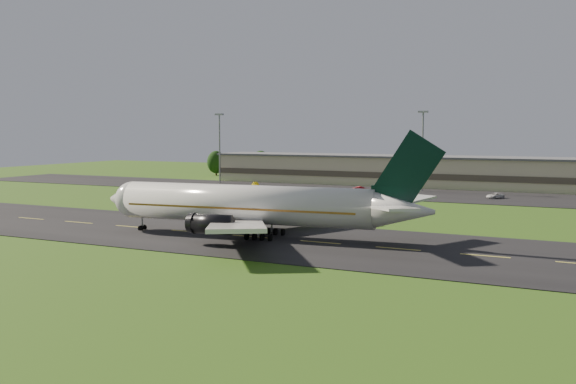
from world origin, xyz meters
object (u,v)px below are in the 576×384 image
at_px(service_vehicle_b, 361,190).
at_px(airliner, 251,205).
at_px(terminal, 442,172).
at_px(light_mast_west, 220,140).
at_px(service_vehicle_c, 495,196).
at_px(light_mast_centre, 423,141).
at_px(service_vehicle_a, 256,184).

bearing_deg(service_vehicle_b, airliner, 173.72).
distance_m(airliner, terminal, 96.30).
bearing_deg(terminal, light_mast_west, -165.24).
height_order(light_mast_west, service_vehicle_c, light_mast_west).
bearing_deg(light_mast_west, service_vehicle_c, -7.14).
height_order(airliner, light_mast_centre, light_mast_centre).
distance_m(service_vehicle_b, service_vehicle_c, 31.71).
xyz_separation_m(light_mast_west, service_vehicle_b, (47.62, -10.64, -11.88)).
distance_m(airliner, service_vehicle_c, 74.16).
bearing_deg(service_vehicle_c, airliner, -74.00).
height_order(light_mast_centre, service_vehicle_b, light_mast_centre).
distance_m(light_mast_centre, service_vehicle_b, 20.19).
bearing_deg(airliner, terminal, 80.10).
bearing_deg(light_mast_west, light_mast_centre, 0.00).
distance_m(airliner, service_vehicle_a, 81.20).
height_order(terminal, service_vehicle_a, terminal).
height_order(airliner, service_vehicle_a, airliner).
relative_size(terminal, service_vehicle_b, 31.49).
height_order(service_vehicle_a, service_vehicle_c, service_vehicle_a).
bearing_deg(service_vehicle_c, light_mast_centre, -172.10).
bearing_deg(service_vehicle_c, terminal, 159.56).
relative_size(terminal, service_vehicle_c, 32.87).
relative_size(light_mast_west, light_mast_centre, 1.00).
distance_m(light_mast_west, service_vehicle_c, 80.84).
relative_size(airliner, terminal, 0.35).
bearing_deg(terminal, service_vehicle_c, -55.54).
height_order(service_vehicle_a, service_vehicle_b, service_vehicle_b).
bearing_deg(light_mast_centre, service_vehicle_c, -27.20).
height_order(terminal, service_vehicle_b, terminal).
bearing_deg(terminal, light_mast_centre, -94.95).
relative_size(airliner, service_vehicle_c, 11.61).
bearing_deg(terminal, airliner, -93.76).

